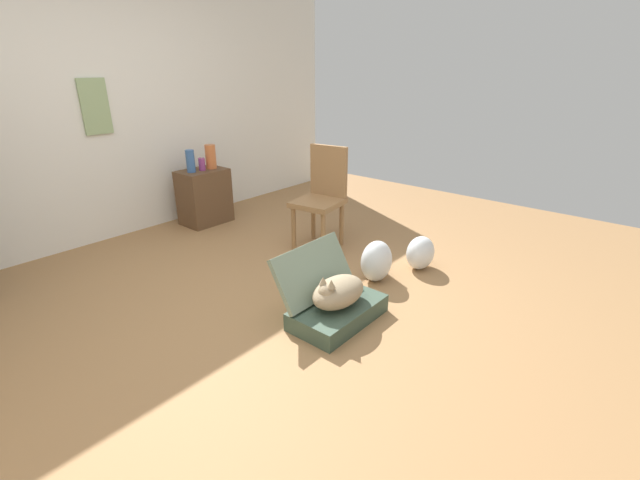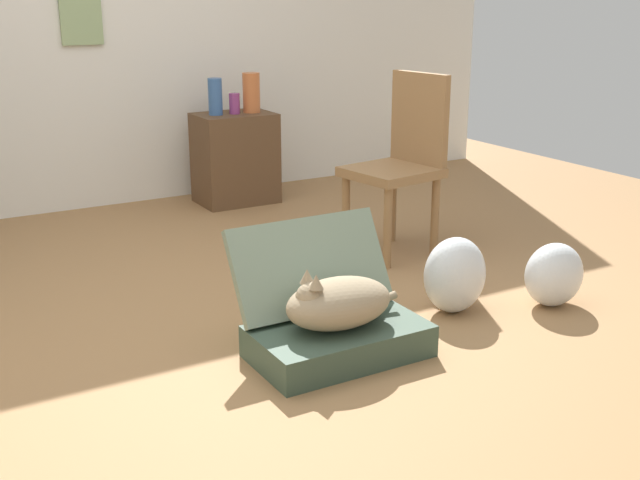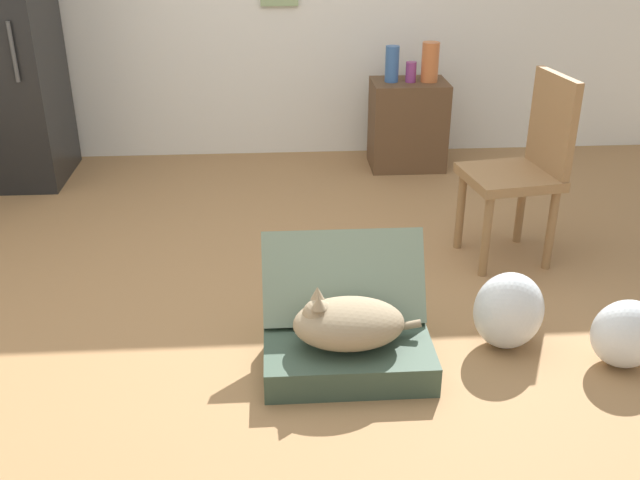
% 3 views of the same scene
% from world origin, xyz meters
% --- Properties ---
extents(ground_plane, '(7.68, 7.68, 0.00)m').
position_xyz_m(ground_plane, '(0.00, 0.00, 0.00)').
color(ground_plane, '#9E7247').
rests_on(ground_plane, ground).
extents(wall_back, '(6.40, 0.15, 2.60)m').
position_xyz_m(wall_back, '(-0.00, 2.26, 1.30)').
color(wall_back, silver).
rests_on(wall_back, ground).
extents(suitcase_base, '(0.67, 0.40, 0.13)m').
position_xyz_m(suitcase_base, '(0.25, -0.55, 0.06)').
color(suitcase_base, '#384C3D').
rests_on(suitcase_base, ground).
extents(suitcase_lid, '(0.67, 0.23, 0.36)m').
position_xyz_m(suitcase_lid, '(0.25, -0.33, 0.31)').
color(suitcase_lid, gray).
rests_on(suitcase_lid, suitcase_base).
extents(cat, '(0.52, 0.28, 0.25)m').
position_xyz_m(cat, '(0.24, -0.55, 0.23)').
color(cat, '#998466').
rests_on(cat, suitcase_base).
extents(plastic_bag_white, '(0.29, 0.24, 0.34)m').
position_xyz_m(plastic_bag_white, '(0.93, -0.41, 0.17)').
color(plastic_bag_white, silver).
rests_on(plastic_bag_white, ground).
extents(plastic_bag_clear, '(0.29, 0.22, 0.29)m').
position_xyz_m(plastic_bag_clear, '(1.37, -0.58, 0.15)').
color(plastic_bag_clear, silver).
rests_on(plastic_bag_clear, ground).
extents(side_table, '(0.51, 0.37, 0.60)m').
position_xyz_m(side_table, '(0.90, 1.85, 0.30)').
color(side_table, brown).
rests_on(side_table, ground).
extents(vase_tall, '(0.09, 0.09, 0.24)m').
position_xyz_m(vase_tall, '(0.77, 1.85, 0.72)').
color(vase_tall, '#38609E').
rests_on(vase_tall, side_table).
extents(vase_short, '(0.11, 0.11, 0.26)m').
position_xyz_m(vase_short, '(1.02, 1.84, 0.73)').
color(vase_short, '#CC6B38').
rests_on(vase_short, side_table).
extents(vase_round, '(0.07, 0.07, 0.13)m').
position_xyz_m(vase_round, '(0.90, 1.83, 0.67)').
color(vase_round, '#8C387A').
rests_on(vase_round, side_table).
extents(chair, '(0.50, 0.47, 0.96)m').
position_xyz_m(chair, '(1.23, 0.42, 0.52)').
color(chair, olive).
rests_on(chair, ground).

